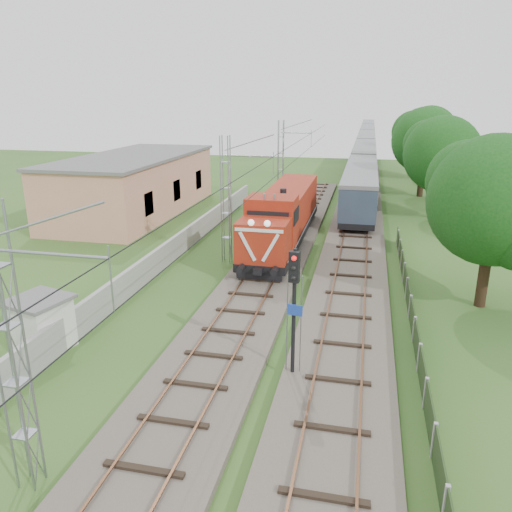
% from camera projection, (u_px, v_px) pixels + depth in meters
% --- Properties ---
extents(ground, '(140.00, 140.00, 0.00)m').
position_uv_depth(ground, '(218.00, 355.00, 20.73)').
color(ground, '#2C531F').
rests_on(ground, ground).
extents(track_main, '(4.20, 70.00, 0.45)m').
position_uv_depth(track_main, '(255.00, 290.00, 27.17)').
color(track_main, '#6B6054').
rests_on(track_main, ground).
extents(track_side, '(4.20, 80.00, 0.45)m').
position_uv_depth(track_side, '(356.00, 234.00, 38.22)').
color(track_side, '#6B6054').
rests_on(track_side, ground).
extents(catenary, '(3.31, 70.00, 8.00)m').
position_uv_depth(catenary, '(227.00, 200.00, 31.24)').
color(catenary, gray).
rests_on(catenary, ground).
extents(boundary_wall, '(0.25, 40.00, 1.50)m').
position_uv_depth(boundary_wall, '(176.00, 247.00, 32.99)').
color(boundary_wall, '#9E9E99').
rests_on(boundary_wall, ground).
extents(station_building, '(8.40, 20.40, 5.22)m').
position_uv_depth(station_building, '(135.00, 184.00, 45.32)').
color(station_building, tan).
rests_on(station_building, ground).
extents(fence, '(0.12, 32.00, 1.20)m').
position_uv_depth(fence, '(414.00, 329.00, 21.68)').
color(fence, black).
rests_on(fence, ground).
extents(locomotive, '(3.00, 17.12, 4.35)m').
position_uv_depth(locomotive, '(284.00, 215.00, 35.21)').
color(locomotive, black).
rests_on(locomotive, ground).
extents(coach_rake, '(2.90, 108.25, 3.35)m').
position_uv_depth(coach_rake, '(366.00, 143.00, 87.11)').
color(coach_rake, black).
rests_on(coach_rake, ground).
extents(signal_post, '(0.57, 0.45, 5.18)m').
position_uv_depth(signal_post, '(294.00, 293.00, 17.86)').
color(signal_post, black).
rests_on(signal_post, ground).
extents(relay_hut, '(2.72, 2.72, 2.32)m').
position_uv_depth(relay_hut, '(41.00, 324.00, 20.91)').
color(relay_hut, silver).
rests_on(relay_hut, ground).
extents(tree_a, '(6.69, 6.37, 8.67)m').
position_uv_depth(tree_a, '(497.00, 202.00, 23.92)').
color(tree_a, '#372116').
rests_on(tree_a, ground).
extents(tree_b, '(6.77, 6.45, 8.78)m').
position_uv_depth(tree_b, '(443.00, 155.00, 42.22)').
color(tree_b, '#372116').
rests_on(tree_b, ground).
extents(tree_c, '(7.14, 6.80, 9.26)m').
position_uv_depth(tree_c, '(426.00, 141.00, 51.58)').
color(tree_c, '#372116').
rests_on(tree_c, ground).
extents(tree_d, '(7.06, 6.72, 9.15)m').
position_uv_depth(tree_d, '(430.00, 134.00, 62.29)').
color(tree_d, '#372116').
rests_on(tree_d, ground).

